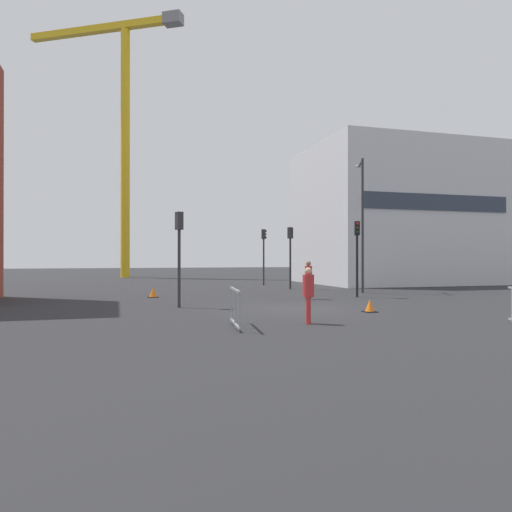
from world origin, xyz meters
TOP-DOWN VIEW (x-y plane):
  - ground at (0.00, 0.00)m, footprint 160.00×160.00m
  - office_block at (14.26, 15.93)m, footprint 13.43×10.65m
  - construction_crane at (-6.11, 32.72)m, footprint 15.05×9.54m
  - streetlamp_tall at (6.53, 6.98)m, footprint 0.94×1.79m
  - traffic_light_verge at (4.75, 4.21)m, footprint 0.32×0.39m
  - traffic_light_island at (-4.34, 1.72)m, footprint 0.32×0.39m
  - traffic_light_near at (3.77, 11.07)m, footprint 0.39×0.34m
  - traffic_light_corner at (3.45, 15.66)m, footprint 0.39×0.34m
  - pedestrian_walking at (-1.27, -4.05)m, footprint 0.34×0.34m
  - pedestrian_waiting at (2.00, 3.84)m, footprint 0.34×0.34m
  - safety_barrier_mid_span at (-3.52, -4.19)m, footprint 0.31×2.05m
  - traffic_cone_striped at (-4.95, 6.91)m, footprint 0.52×0.52m
  - traffic_cone_on_verge at (2.02, -1.82)m, footprint 0.45×0.45m

SIDE VIEW (x-z plane):
  - ground at x=0.00m, z-range 0.00..0.00m
  - traffic_cone_on_verge at x=2.02m, z-range -0.02..0.43m
  - traffic_cone_striped at x=-4.95m, z-range -0.02..0.50m
  - safety_barrier_mid_span at x=-3.52m, z-range 0.02..1.10m
  - pedestrian_walking at x=-1.27m, z-range 0.13..1.79m
  - pedestrian_waiting at x=2.00m, z-range 0.15..1.95m
  - traffic_light_island at x=-4.34m, z-range 0.66..4.41m
  - traffic_light_verge at x=4.75m, z-range 0.66..4.42m
  - traffic_light_near at x=3.77m, z-range 0.67..4.53m
  - traffic_light_corner at x=3.45m, z-range 0.69..4.68m
  - streetlamp_tall at x=6.53m, z-range 0.69..8.17m
  - office_block at x=14.26m, z-range 0.00..10.46m
  - construction_crane at x=-6.11m, z-range 3.86..29.64m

